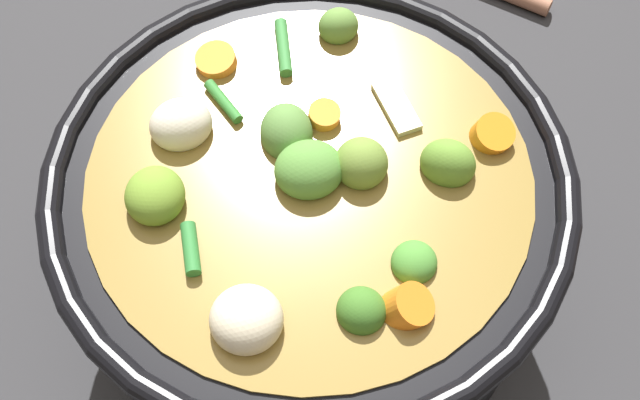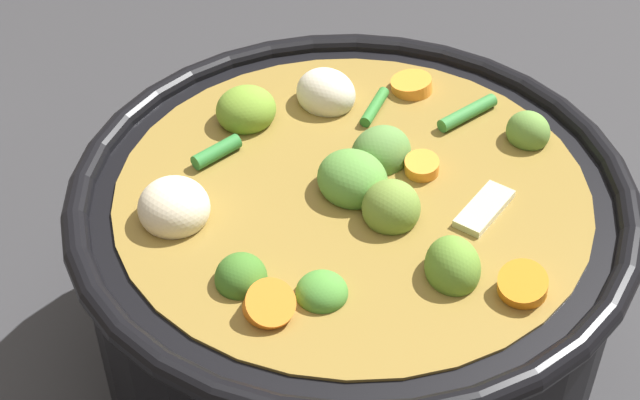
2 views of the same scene
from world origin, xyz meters
name	(u,v)px [view 1 (image 1 of 2)]	position (x,y,z in m)	size (l,w,h in m)	color
ground_plane	(311,279)	(0.00, 0.00, 0.00)	(1.10, 1.10, 0.00)	#2D2D30
cooking_pot	(310,229)	(0.00, 0.00, 0.08)	(0.34, 0.34, 0.17)	black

